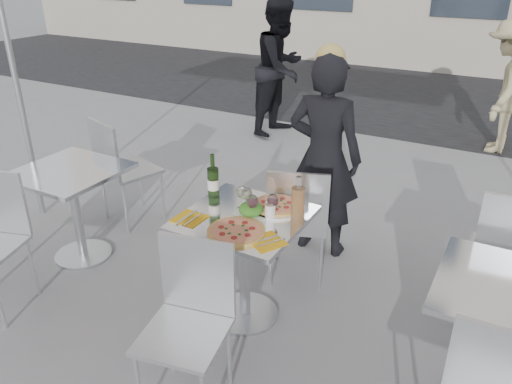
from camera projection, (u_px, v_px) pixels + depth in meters
The scene contains 23 objects.
ground at pixel (245, 315), 3.34m from camera, with size 80.00×80.00×0.00m, color slate.
street_asphalt at pixel (438, 97), 8.47m from camera, with size 24.00×5.00×0.00m, color black.
main_table at pixel (244, 246), 3.11m from camera, with size 0.72×0.72×0.75m.
side_table_left at pixel (73, 195), 3.77m from camera, with size 0.72×0.72×0.75m.
side_table_right at pixel (507, 324), 2.45m from camera, with size 0.72×0.72×0.75m.
chair_far at pixel (298, 216), 3.47m from camera, with size 0.54×0.55×0.91m.
chair_near at pixel (190, 311), 2.55m from camera, with size 0.48×0.49×0.90m.
side_chair_lfar at pixel (119, 164), 4.27m from camera, with size 0.55×0.56×0.96m.
woman_diner at pixel (324, 158), 3.78m from camera, with size 0.58×0.38×1.59m, color black.
pedestrian_a at pixel (281, 67), 6.45m from camera, with size 0.85×0.66×1.74m, color black.
pedestrian_b at pixel (505, 87), 5.86m from camera, with size 1.01×0.58×1.57m, color tan.
pizza_near at pixel (236, 231), 2.84m from camera, with size 0.33×0.33×0.02m.
pizza_far at pixel (276, 206), 3.11m from camera, with size 0.34×0.34×0.03m.
salad_plate at pixel (251, 210), 3.01m from camera, with size 0.22×0.22×0.09m.
wine_bottle at pixel (213, 181), 3.22m from camera, with size 0.07×0.08×0.29m.
carafe at pixel (298, 204), 2.91m from camera, with size 0.08×0.08×0.29m.
sugar_shaker at pixel (270, 210), 2.98m from camera, with size 0.06×0.06×0.11m.
wineglass_white_a at pixel (242, 193), 3.06m from camera, with size 0.07×0.07×0.16m.
wineglass_white_b at pixel (247, 195), 3.04m from camera, with size 0.07×0.07×0.16m.
wineglass_red_a at pixel (253, 202), 2.95m from camera, with size 0.07×0.07×0.16m.
wineglass_red_b at pixel (273, 201), 2.96m from camera, with size 0.07×0.07×0.16m.
napkin_left at pixel (190, 218), 2.99m from camera, with size 0.18×0.20×0.01m.
napkin_right at pixel (267, 241), 2.75m from camera, with size 0.25×0.25×0.01m.
Camera 1 is at (1.36, -2.29, 2.18)m, focal length 35.00 mm.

